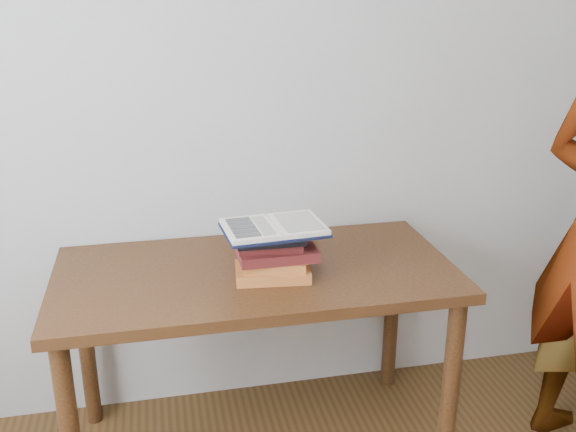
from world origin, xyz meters
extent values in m
cube|color=#ABA7A2|center=(0.00, 1.75, 1.30)|extent=(3.50, 0.04, 2.60)
cube|color=#482D12|center=(0.02, 1.38, 0.71)|extent=(1.36, 0.68, 0.04)
cylinder|color=#482D12|center=(0.64, 1.10, 0.35)|extent=(0.06, 0.06, 0.69)
cylinder|color=#482D12|center=(-0.60, 1.66, 0.35)|extent=(0.06, 0.06, 0.69)
cylinder|color=#482D12|center=(0.64, 1.66, 0.35)|extent=(0.06, 0.06, 0.69)
cube|color=#B36928|center=(0.07, 1.30, 0.75)|extent=(0.26, 0.18, 0.04)
cube|color=#B36928|center=(0.07, 1.30, 0.78)|extent=(0.22, 0.17, 0.03)
cube|color=#5D1F17|center=(0.08, 1.31, 0.82)|extent=(0.26, 0.17, 0.03)
cube|color=#5D1F17|center=(0.06, 1.32, 0.85)|extent=(0.22, 0.16, 0.03)
cube|color=black|center=(0.06, 1.32, 0.88)|extent=(0.23, 0.17, 0.03)
cube|color=black|center=(0.07, 1.31, 0.89)|extent=(0.34, 0.25, 0.01)
cube|color=beige|center=(-0.01, 1.31, 0.91)|extent=(0.17, 0.23, 0.01)
cube|color=beige|center=(0.15, 1.32, 0.91)|extent=(0.17, 0.23, 0.01)
cylinder|color=beige|center=(0.07, 1.31, 0.90)|extent=(0.03, 0.22, 0.01)
cube|color=black|center=(-0.04, 1.38, 0.91)|extent=(0.08, 0.04, 0.00)
cube|color=black|center=(-0.03, 1.34, 0.91)|extent=(0.08, 0.04, 0.00)
cube|color=black|center=(-0.03, 1.31, 0.91)|extent=(0.08, 0.04, 0.00)
cube|color=black|center=(-0.03, 1.27, 0.91)|extent=(0.08, 0.04, 0.00)
cube|color=black|center=(-0.02, 1.23, 0.91)|extent=(0.08, 0.04, 0.00)
cube|color=beige|center=(0.04, 1.31, 0.91)|extent=(0.05, 0.18, 0.00)
cube|color=beige|center=(0.16, 1.32, 0.91)|extent=(0.14, 0.19, 0.00)
camera|label=1|loc=(-0.29, -0.61, 1.65)|focal=40.00mm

